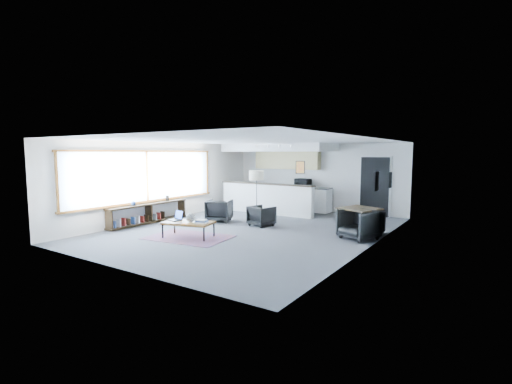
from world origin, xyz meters
The scene contains 21 objects.
room centered at (0.00, 0.00, 1.30)m, with size 7.02×9.02×2.62m.
window centered at (-3.46, -0.90, 1.46)m, with size 0.10×5.95×1.66m.
console centered at (-3.30, -1.05, 0.33)m, with size 0.35×3.00×0.80m.
kitchenette centered at (-1.20, 3.71, 1.38)m, with size 4.20×1.96×2.60m.
doorway centered at (2.30, 4.42, 1.07)m, with size 1.10×0.12×2.15m.
track_light centered at (-0.59, 2.20, 2.53)m, with size 1.60×0.07×0.15m.
wall_art_lower centered at (3.47, 0.40, 1.55)m, with size 0.03×0.38×0.48m.
wall_art_upper centered at (3.47, 1.70, 1.50)m, with size 0.03×0.34×0.44m.
kilim_rug centered at (-0.83, -1.77, 0.01)m, with size 2.32×1.74×0.01m.
coffee_table centered at (-0.83, -1.77, 0.39)m, with size 1.44×1.02×0.43m.
laptop centered at (-1.27, -1.76, 0.50)m, with size 0.42×0.37×0.26m.
ceramic_pot centered at (-0.74, -1.78, 0.55)m, with size 0.25×0.25×0.25m.
book_stack centered at (-0.41, -1.72, 0.47)m, with size 0.37×0.33×0.10m.
coaster centered at (-0.71, -2.04, 0.43)m, with size 0.11×0.11×0.01m.
armchair_left centered at (-1.64, 0.51, 0.40)m, with size 0.77×0.72×0.79m, color black.
armchair_right centered at (-0.08, 0.65, 0.34)m, with size 0.67×0.63×0.69m, color black.
floor_lamp centered at (-0.71, 1.33, 1.45)m, with size 0.55×0.55×1.67m.
dining_table centered at (2.89, 0.93, 0.70)m, with size 1.17×1.17×0.77m.
dining_chair_near centered at (3.00, 0.55, 0.37)m, with size 0.71×0.67×0.73m, color black.
dining_chair_far centered at (3.00, 1.31, 0.31)m, with size 0.59×0.56×0.61m, color black.
microwave centered at (-0.41, 4.15, 1.13)m, with size 0.58×0.32×0.39m, color black.
Camera 1 is at (6.03, -8.86, 2.24)m, focal length 26.00 mm.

